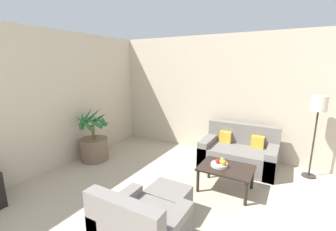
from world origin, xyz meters
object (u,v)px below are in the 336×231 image
Objects in this scene: floor_lamp at (318,111)px; ottoman at (168,201)px; sofa_loveseat at (238,153)px; potted_palm at (94,144)px; apple_red at (218,161)px; apple_green at (222,160)px; coffee_table at (226,170)px; orange_fruit at (224,163)px; armchair at (141,231)px; fruit_bowl at (219,165)px.

ottoman is (-1.76, -2.25, -1.06)m from floor_lamp.
floor_lamp is at bearing 9.12° from sofa_loveseat.
sofa_loveseat is at bearing 23.74° from potted_palm.
potted_palm is 2.10× the size of ottoman.
ottoman is at bearing -111.09° from apple_red.
potted_palm is at bearing -174.36° from apple_green.
floor_lamp is (4.07, 1.44, 0.89)m from potted_palm.
potted_palm is 4.40m from floor_lamp.
sofa_loveseat reaches higher than coffee_table.
apple_green is (0.05, 0.10, 0.00)m from apple_red.
potted_palm is 2.84m from coffee_table.
apple_green is at bearing 139.89° from coffee_table.
armchair is (-0.41, -1.69, -0.22)m from orange_fruit.
apple_red is at bearing 79.89° from armchair.
ottoman is at bearing -103.60° from sofa_loveseat.
apple_green is (0.02, 0.09, 0.06)m from fruit_bowl.
potted_palm is at bearing -176.09° from coffee_table.
apple_red is (-0.03, -0.01, 0.06)m from fruit_bowl.
sofa_loveseat reaches higher than ottoman.
floor_lamp is at bearing 41.30° from apple_green.
floor_lamp is at bearing 60.51° from armchair.
coffee_table is at bearing 62.55° from ottoman.
fruit_bowl is at bearing 16.42° from apple_red.
floor_lamp is at bearing 51.97° from ottoman.
sofa_loveseat is 1.71× the size of coffee_table.
floor_lamp reaches higher than fruit_bowl.
apple_red is at bearing -137.47° from floor_lamp.
apple_green is at bearing 5.64° from potted_palm.
potted_palm is 4.15× the size of fruit_bowl.
potted_palm reaches higher than coffee_table.
sofa_loveseat is 1.04m from coffee_table.
orange_fruit is at bearing -134.66° from floor_lamp.
apple_red is 0.11m from apple_green.
fruit_bowl is at bearing 3.82° from potted_palm.
coffee_table is 0.15m from orange_fruit.
potted_palm reaches higher than orange_fruit.
sofa_loveseat is at bearing 76.40° from ottoman.
potted_palm is 2.81m from orange_fruit.
armchair is (-0.36, -1.81, -0.22)m from apple_green.
armchair is (-0.31, -1.71, -0.22)m from apple_red.
ottoman is at bearing -116.87° from orange_fruit.
coffee_table is 0.20m from apple_red.
orange_fruit is (0.08, -0.03, 0.07)m from fruit_bowl.
apple_red is 0.08× the size of armchair.
coffee_table is 1.14m from ottoman.
ottoman is (-0.07, 0.73, -0.08)m from armchair.
fruit_bowl is (2.72, 0.18, 0.06)m from potted_palm.
armchair reaches higher than fruit_bowl.
floor_lamp reaches higher than sofa_loveseat.
apple_green is (-1.33, -1.17, -0.76)m from floor_lamp.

